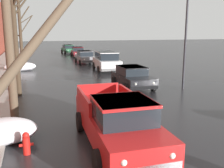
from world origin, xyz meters
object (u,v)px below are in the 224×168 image
sedan_grey_parked_far_down_block (85,57)px  sedan_green_at_far_intersection (68,49)px  bare_tree_mid_block (16,34)px  street_lamp_post (186,37)px  sedan_black_parked_kerbside_close (132,77)px  fire_hydrant (26,143)px  pickup_truck_red_approaching_near_lane (117,121)px  bare_tree_second_along_sidewalk (8,33)px  sedan_maroon_queued_behind_truck (78,52)px  suv_white_parked_kerbside_mid (106,60)px  bare_tree_far_down_block (21,33)px

sedan_grey_parked_far_down_block → sedan_green_at_far_intersection: same height
bare_tree_mid_block → street_lamp_post: 10.12m
sedan_black_parked_kerbside_close → sedan_grey_parked_far_down_block: same height
sedan_green_at_far_intersection → street_lamp_post: street_lamp_post is taller
bare_tree_mid_block → fire_hydrant: 8.43m
bare_tree_mid_block → fire_hydrant: (0.41, -7.80, -3.19)m
pickup_truck_red_approaching_near_lane → street_lamp_post: size_ratio=0.91×
bare_tree_second_along_sidewalk → sedan_maroon_queued_behind_truck: 27.25m
bare_tree_second_along_sidewalk → suv_white_parked_kerbside_mid: (7.51, 12.08, -2.63)m
bare_tree_mid_block → sedan_green_at_far_intersection: (6.78, 27.72, -2.80)m
suv_white_parked_kerbside_mid → pickup_truck_red_approaching_near_lane: bearing=-105.2°
suv_white_parked_kerbside_mid → sedan_grey_parked_far_down_block: size_ratio=1.23×
bare_tree_second_along_sidewalk → pickup_truck_red_approaching_near_lane: size_ratio=1.28×
bare_tree_second_along_sidewalk → sedan_green_at_far_intersection: bare_tree_second_along_sidewalk is taller
sedan_maroon_queued_behind_truck → sedan_green_at_far_intersection: 6.33m
bare_tree_far_down_block → sedan_green_at_far_intersection: bearing=68.8°
sedan_grey_parked_far_down_block → fire_hydrant: 22.45m
street_lamp_post → pickup_truck_red_approaching_near_lane: bearing=-135.2°
sedan_green_at_far_intersection → sedan_black_parked_kerbside_close: bearing=-89.6°
sedan_black_parked_kerbside_close → sedan_grey_parked_far_down_block: 13.86m
sedan_maroon_queued_behind_truck → street_lamp_post: street_lamp_post is taller
sedan_black_parked_kerbside_close → sedan_grey_parked_far_down_block: (-0.26, 13.85, -0.00)m
sedan_black_parked_kerbside_close → sedan_maroon_queued_behind_truck: bearing=89.3°
bare_tree_far_down_block → pickup_truck_red_approaching_near_lane: 18.83m
sedan_green_at_far_intersection → street_lamp_post: bearing=-83.6°
sedan_green_at_far_intersection → bare_tree_far_down_block: bearing=-111.2°
sedan_maroon_queued_behind_truck → sedan_green_at_far_intersection: same height
bare_tree_second_along_sidewalk → sedan_green_at_far_intersection: size_ratio=1.60×
bare_tree_far_down_block → suv_white_parked_kerbside_mid: size_ratio=1.36×
sedan_green_at_far_intersection → sedan_grey_parked_far_down_block: bearing=-90.2°
bare_tree_far_down_block → sedan_black_parked_kerbside_close: bearing=-55.7°
sedan_green_at_far_intersection → fire_hydrant: sedan_green_at_far_intersection is taller
bare_tree_second_along_sidewalk → fire_hydrant: 4.54m
sedan_green_at_far_intersection → fire_hydrant: 36.09m
street_lamp_post → sedan_maroon_queued_behind_truck: bearing=96.9°
sedan_grey_parked_far_down_block → street_lamp_post: street_lamp_post is taller
sedan_grey_parked_far_down_block → street_lamp_post: bearing=-77.7°
bare_tree_mid_block → sedan_maroon_queued_behind_truck: 22.78m
bare_tree_mid_block → suv_white_parked_kerbside_mid: (7.42, 7.40, -2.56)m
bare_tree_far_down_block → suv_white_parked_kerbside_mid: 8.36m
bare_tree_mid_block → sedan_grey_parked_far_down_block: size_ratio=1.71×
sedan_grey_parked_far_down_block → sedan_green_at_far_intersection: size_ratio=0.94×
sedan_black_parked_kerbside_close → fire_hydrant: bearing=-130.6°
sedan_black_parked_kerbside_close → sedan_green_at_far_intersection: bearing=90.4°
sedan_grey_parked_far_down_block → sedan_maroon_queued_behind_truck: same height
fire_hydrant → bare_tree_far_down_block: bearing=91.4°
bare_tree_second_along_sidewalk → sedan_black_parked_kerbside_close: (7.08, 4.56, -2.86)m
bare_tree_second_along_sidewalk → sedan_maroon_queued_behind_truck: bearing=74.3°
sedan_maroon_queued_behind_truck → sedan_green_at_far_intersection: bearing=94.3°
sedan_black_parked_kerbside_close → sedan_green_at_far_intersection: (-0.21, 27.83, -0.00)m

